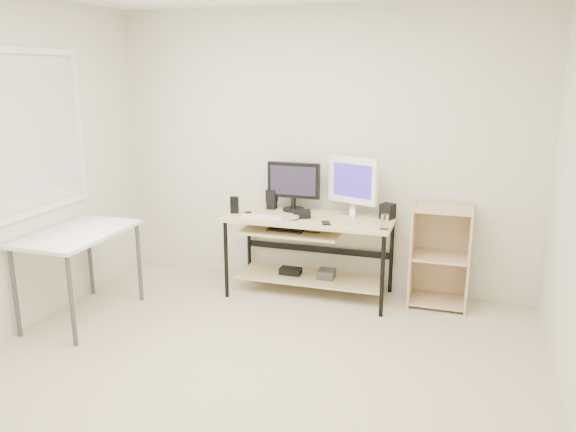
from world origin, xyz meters
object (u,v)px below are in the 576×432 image
at_px(desk, 307,239).
at_px(white_imac, 353,182).
at_px(side_table, 78,241).
at_px(shelf_unit, 440,255).
at_px(audio_controller, 235,205).
at_px(black_monitor, 294,183).

relative_size(desk, white_imac, 2.81).
xyz_separation_m(desk, side_table, (-1.65, -1.06, 0.13)).
xyz_separation_m(shelf_unit, audio_controller, (-1.85, -0.25, 0.38)).
bearing_deg(audio_controller, desk, -10.46).
distance_m(desk, side_table, 1.97).
distance_m(side_table, black_monitor, 1.95).
relative_size(shelf_unit, black_monitor, 1.81).
height_order(side_table, black_monitor, black_monitor).
bearing_deg(shelf_unit, desk, -172.23).
bearing_deg(shelf_unit, white_imac, 179.74).
bearing_deg(black_monitor, desk, -42.74).
relative_size(desk, audio_controller, 9.49).
distance_m(shelf_unit, black_monitor, 1.47).
height_order(desk, white_imac, white_imac).
xyz_separation_m(desk, white_imac, (0.37, 0.16, 0.52)).
relative_size(white_imac, audio_controller, 3.37).
height_order(desk, shelf_unit, shelf_unit).
bearing_deg(shelf_unit, black_monitor, 179.48).
xyz_separation_m(side_table, white_imac, (2.03, 1.22, 0.39)).
bearing_deg(shelf_unit, audio_controller, -172.40).
bearing_deg(side_table, white_imac, 31.11).
distance_m(desk, white_imac, 0.66).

